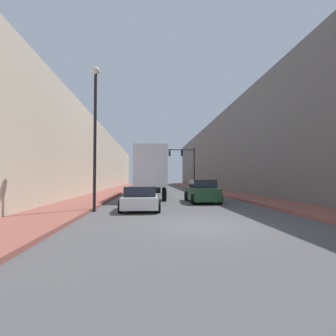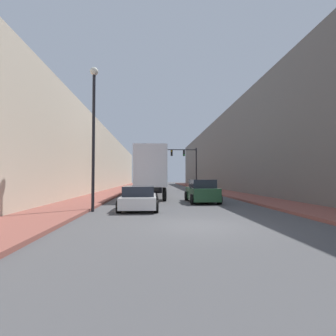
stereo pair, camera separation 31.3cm
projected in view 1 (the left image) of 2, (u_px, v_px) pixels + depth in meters
The scene contains 10 objects.
ground_plane at pixel (203, 226), 9.72m from camera, with size 200.00×200.00×0.00m, color #4C4C4F.
sidewalk_right at pixel (205, 189), 40.10m from camera, with size 3.12×80.00×0.15m.
sidewalk_left at pixel (118, 189), 39.15m from camera, with size 3.12×80.00×0.15m.
building_right at pixel (234, 154), 40.63m from camera, with size 6.00×80.00×10.99m.
building_left at pixel (88, 161), 38.98m from camera, with size 6.00×80.00×8.58m.
semi_truck at pixel (150, 171), 25.64m from camera, with size 2.50×13.89×4.27m.
sedan_car at pixel (141, 198), 14.86m from camera, with size 2.13×4.49×1.32m.
suv_car at pixel (202, 191), 19.10m from camera, with size 2.08×4.42×1.65m.
traffic_signal_gantry at pixel (180, 159), 40.09m from camera, with size 7.67×0.35×6.38m.
street_lamp at pixel (95, 120), 13.90m from camera, with size 0.44×0.44×7.73m.
Camera 1 is at (-2.01, -9.68, 1.79)m, focal length 28.00 mm.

